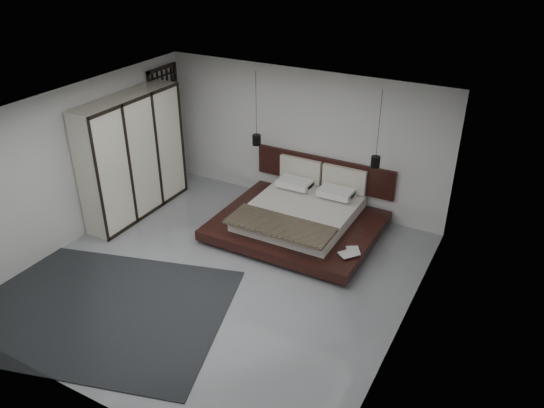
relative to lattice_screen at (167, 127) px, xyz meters
The scene contains 14 objects.
floor 4.05m from the lattice_screen, 39.71° to the right, with size 6.00×6.00×0.00m, color #909398.
ceiling 4.12m from the lattice_screen, 39.71° to the right, with size 6.00×6.00×0.00m, color white.
wall_back 3.00m from the lattice_screen, 10.56° to the left, with size 6.00×6.00×0.00m, color silver.
wall_front 6.20m from the lattice_screen, 61.57° to the right, with size 6.00×6.00×0.00m, color silver.
wall_left 2.45m from the lattice_screen, 91.17° to the right, with size 6.00×6.00×0.00m, color silver.
wall_right 6.44m from the lattice_screen, 22.38° to the right, with size 6.00×6.00×0.00m, color silver.
lattice_screen is the anchor object (origin of this frame).
bed 3.66m from the lattice_screen, ahead, with size 2.94×2.46×1.10m.
book_lower 4.95m from the lattice_screen, 14.66° to the right, with size 0.21×0.29×0.03m, color #99724C.
book_upper 4.93m from the lattice_screen, 15.08° to the right, with size 0.23×0.32×0.02m, color #99724C.
pendant_left 2.28m from the lattice_screen, ahead, with size 0.17×0.17×1.45m.
pendant_right 4.69m from the lattice_screen, ahead, with size 0.16×0.16×1.41m.
wardrobe 1.42m from the lattice_screen, 79.80° to the right, with size 0.58×2.45×2.40m.
rug 4.69m from the lattice_screen, 67.14° to the right, with size 3.94×2.82×0.02m, color black.
Camera 1 is at (4.19, -6.02, 5.26)m, focal length 35.00 mm.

